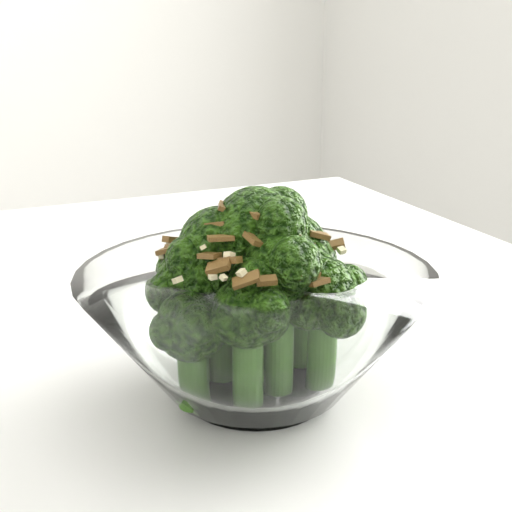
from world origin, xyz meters
TOP-DOWN VIEW (x-y plane):
  - broccoli_dish at (0.34, -0.02)m, footprint 0.21×0.21m

SIDE VIEW (x-z plane):
  - broccoli_dish at x=0.34m, z-range 0.74..0.87m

